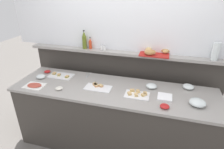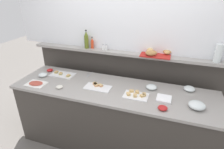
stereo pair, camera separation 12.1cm
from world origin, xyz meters
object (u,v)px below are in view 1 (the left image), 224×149
(sandwich_platter_rear, at_px, (137,94))
(hot_sauce_bottle, at_px, (90,44))
(sandwich_platter_front, at_px, (61,76))
(sandwich_platter_side, at_px, (98,87))
(cold_cuts_platter, at_px, (34,86))
(salt_shaker, at_px, (102,47))
(napkin_stack, at_px, (165,97))
(pepper_shaker, at_px, (104,47))
(glass_bowl_large, at_px, (188,87))
(bread_basket, at_px, (154,52))
(glass_bowl_extra, at_px, (151,86))
(serving_tongs, at_px, (88,75))
(glass_bowl_medium, at_px, (41,77))
(olive_oil_bottle, at_px, (84,40))
(water_carafe, at_px, (216,51))
(condiment_bowl_dark, at_px, (47,72))
(glass_bowl_small, at_px, (197,103))
(condiment_bowl_cream, at_px, (165,106))
(condiment_bowl_teal, at_px, (59,88))

(sandwich_platter_rear, xyz_separation_m, hot_sauce_bottle, (-0.82, 0.57, 0.41))
(sandwich_platter_front, distance_m, hot_sauce_bottle, 0.64)
(hot_sauce_bottle, bearing_deg, sandwich_platter_side, -61.08)
(cold_cuts_platter, height_order, salt_shaker, salt_shaker)
(salt_shaker, bearing_deg, sandwich_platter_side, -78.07)
(sandwich_platter_side, height_order, napkin_stack, sandwich_platter_side)
(sandwich_platter_side, xyz_separation_m, pepper_shaker, (-0.06, 0.51, 0.38))
(sandwich_platter_side, relative_size, sandwich_platter_rear, 1.18)
(glass_bowl_large, bearing_deg, sandwich_platter_side, -165.35)
(sandwich_platter_front, xyz_separation_m, pepper_shaker, (0.58, 0.33, 0.38))
(sandwich_platter_rear, distance_m, hot_sauce_bottle, 1.07)
(cold_cuts_platter, distance_m, bread_basket, 1.68)
(glass_bowl_extra, distance_m, serving_tongs, 0.96)
(napkin_stack, distance_m, bread_basket, 0.68)
(glass_bowl_medium, xyz_separation_m, olive_oil_bottle, (0.51, 0.46, 0.45))
(water_carafe, bearing_deg, napkin_stack, -136.43)
(sandwich_platter_side, bearing_deg, salt_shaker, 101.93)
(hot_sauce_bottle, distance_m, salt_shaker, 0.19)
(bread_basket, bearing_deg, napkin_stack, -69.44)
(sandwich_platter_side, bearing_deg, sandwich_platter_rear, -4.56)
(condiment_bowl_dark, xyz_separation_m, water_carafe, (2.31, 0.27, 0.45))
(glass_bowl_small, distance_m, salt_shaker, 1.48)
(cold_cuts_platter, height_order, napkin_stack, napkin_stack)
(salt_shaker, height_order, pepper_shaker, same)
(cold_cuts_platter, bearing_deg, olive_oil_bottle, 57.25)
(glass_bowl_small, bearing_deg, glass_bowl_extra, 153.46)
(sandwich_platter_rear, relative_size, water_carafe, 1.29)
(salt_shaker, relative_size, pepper_shaker, 1.00)
(bread_basket, relative_size, water_carafe, 1.82)
(condiment_bowl_cream, distance_m, napkin_stack, 0.20)
(serving_tongs, distance_m, salt_shaker, 0.46)
(sandwich_platter_front, distance_m, cold_cuts_platter, 0.41)
(cold_cuts_platter, xyz_separation_m, glass_bowl_medium, (-0.06, 0.24, 0.01))
(olive_oil_bottle, bearing_deg, condiment_bowl_dark, -153.17)
(condiment_bowl_teal, bearing_deg, condiment_bowl_cream, -1.93)
(sandwich_platter_side, bearing_deg, glass_bowl_medium, 176.92)
(hot_sauce_bottle, relative_size, olive_oil_bottle, 0.64)
(olive_oil_bottle, bearing_deg, cold_cuts_platter, -122.75)
(glass_bowl_medium, bearing_deg, sandwich_platter_side, -3.08)
(glass_bowl_medium, relative_size, serving_tongs, 0.69)
(cold_cuts_platter, height_order, pepper_shaker, pepper_shaker)
(condiment_bowl_dark, height_order, napkin_stack, condiment_bowl_dark)
(olive_oil_bottle, bearing_deg, water_carafe, 0.09)
(pepper_shaker, bearing_deg, salt_shaker, 180.00)
(condiment_bowl_teal, bearing_deg, glass_bowl_medium, 152.11)
(serving_tongs, bearing_deg, bread_basket, 12.06)
(sandwich_platter_side, relative_size, glass_bowl_large, 2.47)
(sandwich_platter_side, height_order, glass_bowl_medium, glass_bowl_medium)
(condiment_bowl_teal, relative_size, bread_basket, 0.22)
(glass_bowl_extra, xyz_separation_m, hot_sauce_bottle, (-0.97, 0.34, 0.40))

